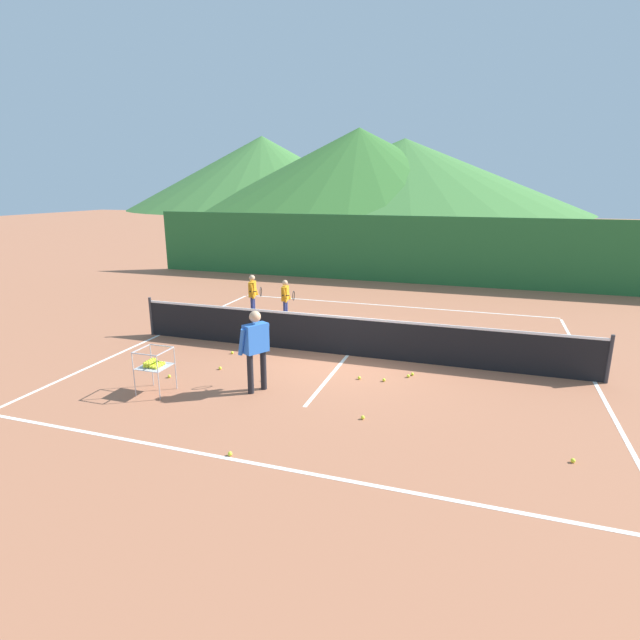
{
  "coord_description": "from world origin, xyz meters",
  "views": [
    {
      "loc": [
        2.93,
        -11.06,
        3.99
      ],
      "look_at": [
        -0.4,
        -0.92,
        1.09
      ],
      "focal_mm": 27.87,
      "sensor_mm": 36.0,
      "label": 1
    }
  ],
  "objects": [
    {
      "name": "student_0",
      "position": [
        -3.77,
        2.63,
        0.8
      ],
      "size": [
        0.54,
        0.57,
        1.33
      ],
      "color": "navy",
      "rests_on": "ground"
    },
    {
      "name": "windscreen_fence",
      "position": [
        0.0,
        9.75,
        1.4
      ],
      "size": [
        23.69,
        0.08,
        2.8
      ],
      "primitive_type": "cube",
      "color": "#286B33",
      "rests_on": "ground"
    },
    {
      "name": "tennis_ball_9",
      "position": [
        -0.49,
        -5.05,
        0.03
      ],
      "size": [
        0.07,
        0.07,
        0.07
      ],
      "primitive_type": "sphere",
      "color": "yellow",
      "rests_on": "ground"
    },
    {
      "name": "line_baseline_far",
      "position": [
        0.0,
        5.43,
        0.0
      ],
      "size": [
        10.77,
        0.08,
        0.01
      ],
      "primitive_type": "cube",
      "color": "white",
      "rests_on": "ground"
    },
    {
      "name": "hill_2",
      "position": [
        -9.73,
        68.79,
        5.47
      ],
      "size": [
        54.58,
        54.58,
        10.94
      ],
      "primitive_type": "cone",
      "color": "#427A38",
      "rests_on": "ground"
    },
    {
      "name": "tennis_net",
      "position": [
        0.0,
        0.0,
        0.5
      ],
      "size": [
        11.26,
        0.08,
        1.05
      ],
      "color": "#333338",
      "rests_on": "ground"
    },
    {
      "name": "tennis_ball_10",
      "position": [
        -2.47,
        -1.83,
        0.03
      ],
      "size": [
        0.07,
        0.07,
        0.07
      ],
      "primitive_type": "sphere",
      "color": "yellow",
      "rests_on": "ground"
    },
    {
      "name": "hill_0",
      "position": [
        -35.05,
        72.11,
        6.14
      ],
      "size": [
        46.4,
        46.4,
        12.29
      ],
      "primitive_type": "cone",
      "color": "#427A38",
      "rests_on": "ground"
    },
    {
      "name": "tennis_ball_3",
      "position": [
        4.46,
        -3.63,
        0.03
      ],
      "size": [
        0.07,
        0.07,
        0.07
      ],
      "primitive_type": "sphere",
      "color": "yellow",
      "rests_on": "ground"
    },
    {
      "name": "line_sideline_east",
      "position": [
        5.38,
        0.0,
        0.0
      ],
      "size": [
        0.08,
        10.57,
        0.01
      ],
      "primitive_type": "cube",
      "color": "white",
      "rests_on": "ground"
    },
    {
      "name": "tennis_ball_6",
      "position": [
        0.64,
        -1.42,
        0.03
      ],
      "size": [
        0.07,
        0.07,
        0.07
      ],
      "primitive_type": "sphere",
      "color": "yellow",
      "rests_on": "ground"
    },
    {
      "name": "tennis_ball_7",
      "position": [
        -2.72,
        -0.78,
        0.03
      ],
      "size": [
        0.07,
        0.07,
        0.07
      ],
      "primitive_type": "sphere",
      "color": "yellow",
      "rests_on": "ground"
    },
    {
      "name": "tennis_ball_4",
      "position": [
        1.15,
        -3.22,
        0.03
      ],
      "size": [
        0.07,
        0.07,
        0.07
      ],
      "primitive_type": "sphere",
      "color": "yellow",
      "rests_on": "ground"
    },
    {
      "name": "tennis_ball_1",
      "position": [
        1.69,
        -0.85,
        0.03
      ],
      "size": [
        0.07,
        0.07,
        0.07
      ],
      "primitive_type": "sphere",
      "color": "yellow",
      "rests_on": "ground"
    },
    {
      "name": "student_1",
      "position": [
        -2.67,
        2.62,
        0.75
      ],
      "size": [
        0.49,
        0.56,
        1.24
      ],
      "color": "navy",
      "rests_on": "ground"
    },
    {
      "name": "tennis_ball_5",
      "position": [
        1.16,
        -1.37,
        0.03
      ],
      "size": [
        0.07,
        0.07,
        0.07
      ],
      "primitive_type": "sphere",
      "color": "yellow",
      "rests_on": "ground"
    },
    {
      "name": "ground_plane",
      "position": [
        0.0,
        0.0,
        0.0
      ],
      "size": [
        120.0,
        120.0,
        0.0
      ],
      "primitive_type": "plane",
      "color": "#A86647"
    },
    {
      "name": "tennis_ball_8",
      "position": [
        -3.26,
        -2.61,
        0.03
      ],
      "size": [
        0.07,
        0.07,
        0.07
      ],
      "primitive_type": "sphere",
      "color": "yellow",
      "rests_on": "ground"
    },
    {
      "name": "ball_cart",
      "position": [
        -3.06,
        -3.35,
        0.59
      ],
      "size": [
        0.58,
        0.58,
        0.9
      ],
      "color": "#B7B7BC",
      "rests_on": "ground"
    },
    {
      "name": "line_sideline_west",
      "position": [
        -5.38,
        0.0,
        0.0
      ],
      "size": [
        0.08,
        10.57,
        0.01
      ],
      "primitive_type": "cube",
      "color": "white",
      "rests_on": "ground"
    },
    {
      "name": "tennis_ball_0",
      "position": [
        1.62,
        -0.99,
        0.03
      ],
      "size": [
        0.07,
        0.07,
        0.07
      ],
      "primitive_type": "sphere",
      "color": "yellow",
      "rests_on": "ground"
    },
    {
      "name": "line_baseline_near",
      "position": [
        0.0,
        -5.14,
        0.0
      ],
      "size": [
        10.77,
        0.08,
        0.01
      ],
      "primitive_type": "cube",
      "color": "white",
      "rests_on": "ground"
    },
    {
      "name": "hill_1",
      "position": [
        -16.16,
        65.8,
        6.2
      ],
      "size": [
        49.8,
        49.8,
        12.4
      ],
      "primitive_type": "cone",
      "color": "#38702D",
      "rests_on": "ground"
    },
    {
      "name": "tennis_ball_2",
      "position": [
        -1.25,
        -2.15,
        0.03
      ],
      "size": [
        0.07,
        0.07,
        0.07
      ],
      "primitive_type": "sphere",
      "color": "yellow",
      "rests_on": "ground"
    },
    {
      "name": "instructor",
      "position": [
        -1.16,
        -2.65,
        1.0
      ],
      "size": [
        0.54,
        0.83,
        1.66
      ],
      "color": "black",
      "rests_on": "ground"
    },
    {
      "name": "line_service_center",
      "position": [
        0.0,
        0.0,
        0.0
      ],
      "size": [
        0.08,
        6.16,
        0.01
      ],
      "primitive_type": "cube",
      "color": "white",
      "rests_on": "ground"
    }
  ]
}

